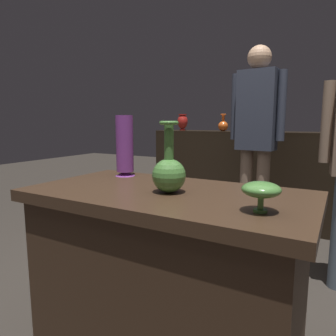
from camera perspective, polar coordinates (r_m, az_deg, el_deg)
name	(u,v)px	position (r m, az deg, el deg)	size (l,w,h in m)	color
display_plinth	(167,277)	(1.45, -0.16, -19.65)	(1.20, 0.64, 0.80)	#382619
back_display_shelf	(270,179)	(3.42, 18.49, -1.90)	(2.60, 0.40, 0.99)	black
vase_centerpiece	(169,171)	(1.26, 0.17, -0.65)	(0.14, 0.14, 0.29)	#477A38
vase_tall_behind	(261,190)	(1.03, 16.94, -3.97)	(0.13, 0.13, 0.10)	#477A38
vase_left_accent	(125,147)	(1.67, -8.06, 3.98)	(0.11, 0.11, 0.33)	#7A388E
shelf_vase_left	(223,125)	(3.46, 10.21, 7.83)	(0.11, 0.11, 0.19)	#E55B1E
shelf_vase_far_left	(183,122)	(3.70, 2.73, 8.62)	(0.12, 0.12, 0.19)	red
visitor_center_back	(256,130)	(2.77, 16.12, 6.79)	(0.47, 0.21, 1.72)	#846B56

